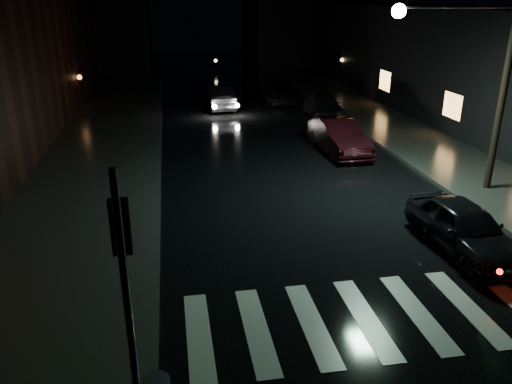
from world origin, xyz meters
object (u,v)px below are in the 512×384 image
parked_car_c (323,105)px  parked_car_b (339,137)px  parked_car_a (464,228)px  oncoming_car (218,97)px  parked_car_d (280,92)px

parked_car_c → parked_car_b: bearing=-98.0°
parked_car_a → parked_car_b: (-0.31, 9.50, 0.05)m
parked_car_b → oncoming_car: bearing=110.1°
parked_car_b → parked_car_c: 7.32m
parked_car_c → oncoming_car: (-5.78, 3.33, 0.08)m
parked_car_a → parked_car_d: size_ratio=0.86×
parked_car_a → parked_car_b: bearing=89.2°
parked_car_b → parked_car_a: bearing=-90.4°
parked_car_d → oncoming_car: 4.56m
parked_car_d → parked_car_b: bearing=-85.0°
parked_car_c → parked_car_d: size_ratio=0.95×
parked_car_a → parked_car_d: parked_car_a is taller
oncoming_car → parked_car_a: bearing=98.4°
parked_car_a → oncoming_car: bearing=100.3°
parked_car_c → oncoming_car: oncoming_car is taller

